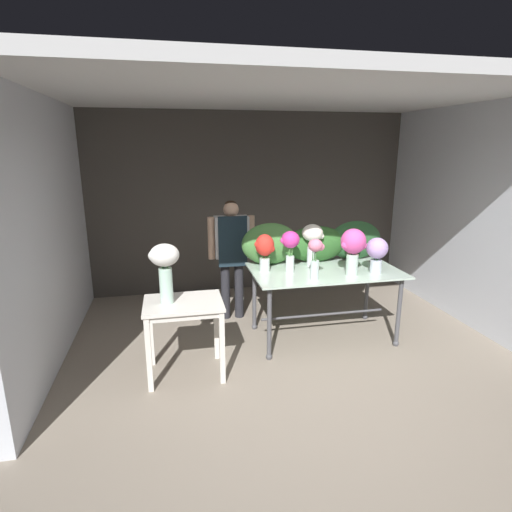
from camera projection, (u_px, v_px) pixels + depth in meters
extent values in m
plane|color=gray|center=(276.00, 329.00, 5.25)|extent=(7.60, 7.60, 0.00)
cube|color=#4C4742|center=(250.00, 203.00, 6.52)|extent=(5.06, 0.12, 2.78)
cube|color=silver|center=(49.00, 231.00, 4.39)|extent=(0.12, 3.57, 2.78)
cube|color=silver|center=(464.00, 215.00, 5.39)|extent=(0.12, 3.57, 2.78)
cube|color=silver|center=(280.00, 92.00, 4.52)|extent=(5.18, 3.57, 0.12)
cube|color=silver|center=(325.00, 271.00, 4.83)|extent=(1.73, 0.99, 0.02)
cylinder|color=#4C4C51|center=(269.00, 324.00, 4.41)|extent=(0.05, 0.05, 0.84)
sphere|color=#4C4C51|center=(269.00, 357.00, 4.51)|extent=(0.07, 0.07, 0.07)
cylinder|color=#4C4C51|center=(399.00, 312.00, 4.71)|extent=(0.05, 0.05, 0.84)
sphere|color=#4C4C51|center=(396.00, 343.00, 4.81)|extent=(0.07, 0.07, 0.07)
cylinder|color=#4C4C51|center=(254.00, 298.00, 5.16)|extent=(0.05, 0.05, 0.84)
sphere|color=#4C4C51|center=(254.00, 327.00, 5.26)|extent=(0.07, 0.07, 0.07)
cylinder|color=#4C4C51|center=(367.00, 290.00, 5.46)|extent=(0.05, 0.05, 0.84)
sphere|color=#4C4C51|center=(365.00, 317.00, 5.56)|extent=(0.07, 0.07, 0.07)
cylinder|color=#4C4C51|center=(323.00, 315.00, 4.97)|extent=(1.53, 0.03, 0.03)
cube|color=silver|center=(183.00, 303.00, 4.04)|extent=(0.77, 0.58, 0.03)
cube|color=silver|center=(183.00, 307.00, 4.06)|extent=(0.71, 0.52, 0.06)
cube|color=silver|center=(149.00, 355.00, 3.84)|extent=(0.05, 0.05, 0.75)
cube|color=silver|center=(222.00, 348.00, 3.98)|extent=(0.05, 0.05, 0.75)
cube|color=silver|center=(151.00, 332.00, 4.31)|extent=(0.05, 0.05, 0.75)
cube|color=silver|center=(216.00, 326.00, 4.45)|extent=(0.05, 0.05, 0.75)
cylinder|color=#232328|center=(225.00, 288.00, 5.51)|extent=(0.12, 0.12, 0.85)
cylinder|color=#232328|center=(239.00, 287.00, 5.54)|extent=(0.12, 0.12, 0.85)
cube|color=silver|center=(231.00, 237.00, 5.34)|extent=(0.44, 0.22, 0.54)
cube|color=#192833|center=(233.00, 242.00, 5.25)|extent=(0.37, 0.02, 0.66)
cylinder|color=#D8AD8E|center=(211.00, 238.00, 5.29)|extent=(0.09, 0.09, 0.55)
cylinder|color=#D8AD8E|center=(251.00, 236.00, 5.40)|extent=(0.09, 0.09, 0.55)
sphere|color=#D8AD8E|center=(231.00, 209.00, 5.25)|extent=(0.20, 0.20, 0.20)
ellipsoid|color=black|center=(231.00, 204.00, 5.25)|extent=(0.15, 0.15, 0.09)
ellipsoid|color=#477F3D|center=(270.00, 244.00, 5.00)|extent=(0.70, 0.31, 0.51)
ellipsoid|color=#2D6028|center=(315.00, 244.00, 5.12)|extent=(0.79, 0.31, 0.45)
ellipsoid|color=#28562D|center=(355.00, 240.00, 5.22)|extent=(0.70, 0.20, 0.49)
cylinder|color=silver|center=(265.00, 265.00, 4.76)|extent=(0.12, 0.12, 0.15)
cylinder|color=#9EBCB2|center=(265.00, 268.00, 4.77)|extent=(0.11, 0.11, 0.06)
cylinder|color=#2D6028|center=(267.00, 261.00, 4.76)|extent=(0.01, 0.01, 0.22)
cylinder|color=#2D6028|center=(264.00, 260.00, 4.78)|extent=(0.01, 0.01, 0.22)
cylinder|color=#2D6028|center=(262.00, 261.00, 4.74)|extent=(0.01, 0.01, 0.22)
cylinder|color=#2D6028|center=(265.00, 261.00, 4.73)|extent=(0.01, 0.01, 0.22)
ellipsoid|color=red|center=(265.00, 245.00, 4.70)|extent=(0.22, 0.22, 0.25)
sphere|color=red|center=(258.00, 244.00, 4.68)|extent=(0.08, 0.08, 0.08)
sphere|color=red|center=(271.00, 249.00, 4.70)|extent=(0.08, 0.08, 0.08)
ellipsoid|color=#387033|center=(267.00, 256.00, 4.75)|extent=(0.10, 0.10, 0.03)
cylinder|color=silver|center=(353.00, 258.00, 4.94)|extent=(0.09, 0.09, 0.20)
cylinder|color=#9EBCB2|center=(353.00, 263.00, 4.96)|extent=(0.09, 0.09, 0.08)
cylinder|color=#28562D|center=(355.00, 253.00, 4.93)|extent=(0.01, 0.01, 0.30)
cylinder|color=#28562D|center=(353.00, 253.00, 4.95)|extent=(0.01, 0.01, 0.30)
cylinder|color=#28562D|center=(352.00, 254.00, 4.92)|extent=(0.01, 0.01, 0.30)
cylinder|color=#28562D|center=(354.00, 254.00, 4.91)|extent=(0.01, 0.01, 0.30)
ellipsoid|color=orange|center=(355.00, 237.00, 4.87)|extent=(0.21, 0.21, 0.17)
sphere|color=orange|center=(348.00, 235.00, 4.87)|extent=(0.08, 0.08, 0.08)
ellipsoid|color=#28562D|center=(353.00, 249.00, 4.91)|extent=(0.08, 0.11, 0.03)
cylinder|color=silver|center=(314.00, 270.00, 4.44)|extent=(0.09, 0.09, 0.21)
cylinder|color=#9EBCB2|center=(314.00, 275.00, 4.46)|extent=(0.08, 0.08, 0.09)
cylinder|color=#387033|center=(316.00, 264.00, 4.43)|extent=(0.01, 0.01, 0.33)
cylinder|color=#387033|center=(314.00, 264.00, 4.44)|extent=(0.01, 0.01, 0.33)
cylinder|color=#387033|center=(313.00, 264.00, 4.42)|extent=(0.01, 0.01, 0.33)
cylinder|color=#387033|center=(316.00, 265.00, 4.40)|extent=(0.01, 0.01, 0.33)
ellipsoid|color=pink|center=(315.00, 245.00, 4.37)|extent=(0.16, 0.16, 0.14)
sphere|color=pink|center=(312.00, 245.00, 4.36)|extent=(0.06, 0.06, 0.06)
sphere|color=pink|center=(321.00, 247.00, 4.39)|extent=(0.08, 0.08, 0.08)
cylinder|color=silver|center=(352.00, 264.00, 4.61)|extent=(0.13, 0.13, 0.24)
cylinder|color=#9EBCB2|center=(352.00, 270.00, 4.63)|extent=(0.12, 0.12, 0.10)
cylinder|color=#2D6028|center=(354.00, 261.00, 4.61)|extent=(0.01, 0.01, 0.29)
cylinder|color=#2D6028|center=(351.00, 261.00, 4.62)|extent=(0.01, 0.01, 0.29)
cylinder|color=#2D6028|center=(351.00, 262.00, 4.58)|extent=(0.01, 0.01, 0.29)
ellipsoid|color=#E54C9E|center=(353.00, 241.00, 4.55)|extent=(0.28, 0.28, 0.28)
sphere|color=#E54C9E|center=(345.00, 245.00, 4.51)|extent=(0.09, 0.09, 0.09)
sphere|color=#E54C9E|center=(362.00, 245.00, 4.56)|extent=(0.10, 0.10, 0.10)
ellipsoid|color=#387033|center=(351.00, 252.00, 4.59)|extent=(0.11, 0.08, 0.03)
cylinder|color=silver|center=(376.00, 266.00, 4.70)|extent=(0.13, 0.13, 0.15)
cylinder|color=#9EBCB2|center=(375.00, 270.00, 4.71)|extent=(0.12, 0.12, 0.06)
cylinder|color=#28562D|center=(378.00, 263.00, 4.69)|extent=(0.01, 0.01, 0.21)
cylinder|color=#28562D|center=(374.00, 262.00, 4.72)|extent=(0.01, 0.01, 0.21)
cylinder|color=#28562D|center=(374.00, 263.00, 4.68)|extent=(0.01, 0.01, 0.21)
cylinder|color=#28562D|center=(377.00, 264.00, 4.66)|extent=(0.01, 0.01, 0.21)
ellipsoid|color=#B28ED1|center=(377.00, 248.00, 4.64)|extent=(0.24, 0.24, 0.24)
sphere|color=#B28ED1|center=(372.00, 247.00, 4.64)|extent=(0.08, 0.08, 0.08)
cylinder|color=silver|center=(312.00, 256.00, 4.97)|extent=(0.11, 0.11, 0.23)
cylinder|color=#9EBCB2|center=(311.00, 262.00, 4.98)|extent=(0.10, 0.10, 0.10)
cylinder|color=#387033|center=(313.00, 251.00, 4.95)|extent=(0.01, 0.01, 0.33)
cylinder|color=#387033|center=(311.00, 251.00, 4.97)|extent=(0.01, 0.01, 0.33)
cylinder|color=#387033|center=(310.00, 251.00, 4.95)|extent=(0.01, 0.01, 0.33)
cylinder|color=#387033|center=(312.00, 252.00, 4.94)|extent=(0.01, 0.01, 0.33)
ellipsoid|color=white|center=(312.00, 233.00, 4.89)|extent=(0.25, 0.25, 0.20)
sphere|color=white|center=(307.00, 231.00, 4.87)|extent=(0.08, 0.08, 0.08)
sphere|color=white|center=(321.00, 236.00, 4.90)|extent=(0.07, 0.07, 0.07)
cylinder|color=silver|center=(290.00, 264.00, 4.72)|extent=(0.10, 0.10, 0.19)
cylinder|color=#9EBCB2|center=(290.00, 268.00, 4.73)|extent=(0.09, 0.09, 0.08)
cylinder|color=#477F3D|center=(292.00, 258.00, 4.70)|extent=(0.01, 0.01, 0.31)
cylinder|color=#477F3D|center=(288.00, 257.00, 4.72)|extent=(0.01, 0.01, 0.31)
cylinder|color=#477F3D|center=(289.00, 258.00, 4.69)|extent=(0.01, 0.01, 0.31)
ellipsoid|color=#D1338E|center=(290.00, 240.00, 4.65)|extent=(0.21, 0.21, 0.19)
sphere|color=#D1338E|center=(283.00, 241.00, 4.63)|extent=(0.06, 0.06, 0.06)
ellipsoid|color=#387033|center=(289.00, 253.00, 4.73)|extent=(0.08, 0.11, 0.03)
cylinder|color=silver|center=(166.00, 286.00, 3.96)|extent=(0.13, 0.13, 0.36)
cylinder|color=#9EBCB2|center=(167.00, 295.00, 3.99)|extent=(0.12, 0.12, 0.15)
cylinder|color=#477F3D|center=(168.00, 282.00, 3.96)|extent=(0.01, 0.01, 0.41)
cylinder|color=#477F3D|center=(164.00, 281.00, 3.97)|extent=(0.01, 0.01, 0.41)
cylinder|color=#477F3D|center=(164.00, 283.00, 3.93)|extent=(0.01, 0.01, 0.41)
ellipsoid|color=white|center=(164.00, 255.00, 3.88)|extent=(0.28, 0.28, 0.21)
sphere|color=white|center=(154.00, 256.00, 3.85)|extent=(0.11, 0.11, 0.11)
sphere|color=white|center=(173.00, 257.00, 3.91)|extent=(0.09, 0.09, 0.09)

